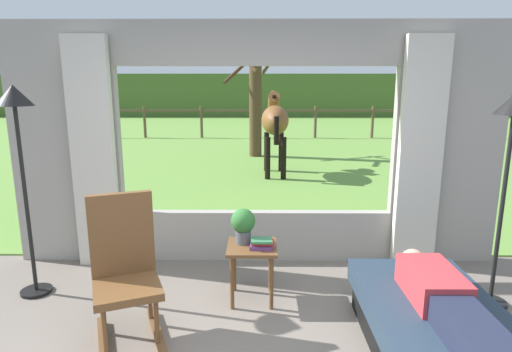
{
  "coord_description": "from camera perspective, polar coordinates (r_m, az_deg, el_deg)",
  "views": [
    {
      "loc": [
        0.03,
        -2.25,
        1.94
      ],
      "look_at": [
        0.0,
        1.8,
        1.05
      ],
      "focal_mm": 30.07,
      "sensor_mm": 36.0,
      "label": 1
    }
  ],
  "objects": [
    {
      "name": "outdoor_pasture_lawn",
      "position": [
        15.53,
        0.31,
        5.24
      ],
      "size": [
        36.0,
        21.68,
        0.02
      ],
      "primitive_type": "cube",
      "color": "olive",
      "rests_on": "ground_plane"
    },
    {
      "name": "potted_plant",
      "position": [
        3.85,
        -1.73,
        -6.37
      ],
      "size": [
        0.22,
        0.22,
        0.32
      ],
      "color": "#4C5156",
      "rests_on": "side_table"
    },
    {
      "name": "curtain_panel_right",
      "position": [
        4.73,
        20.98,
        2.57
      ],
      "size": [
        0.44,
        0.1,
        2.4
      ],
      "primitive_type": "cube",
      "color": "beige",
      "rests_on": "ground_plane"
    },
    {
      "name": "book_stack",
      "position": [
        3.78,
        0.8,
        -8.99
      ],
      "size": [
        0.22,
        0.15,
        0.09
      ],
      "color": "#59336B",
      "rests_on": "side_table"
    },
    {
      "name": "distant_hill_ridge",
      "position": [
        25.26,
        0.36,
        10.7
      ],
      "size": [
        36.0,
        2.0,
        2.4
      ],
      "primitive_type": "cube",
      "color": "#49642D",
      "rests_on": "ground_plane"
    },
    {
      "name": "reclining_person",
      "position": [
        3.24,
        23.68,
        -14.7
      ],
      "size": [
        0.34,
        1.43,
        0.22
      ],
      "rotation": [
        0.0,
        0.0,
        -0.0
      ],
      "color": "#B23338",
      "rests_on": "recliner_sofa"
    },
    {
      "name": "side_table",
      "position": [
        3.89,
        -0.53,
        -10.53
      ],
      "size": [
        0.44,
        0.44,
        0.52
      ],
      "color": "brown",
      "rests_on": "ground_plane"
    },
    {
      "name": "back_wall_with_window",
      "position": [
        4.56,
        0.04,
        3.69
      ],
      "size": [
        5.2,
        0.12,
        2.55
      ],
      "color": "#9E998E",
      "rests_on": "ground_plane"
    },
    {
      "name": "curtain_panel_left",
      "position": [
        4.75,
        -20.82,
        2.63
      ],
      "size": [
        0.44,
        0.1,
        2.4
      ],
      "primitive_type": "cube",
      "color": "beige",
      "rests_on": "ground_plane"
    },
    {
      "name": "pasture_fence_line",
      "position": [
        15.13,
        0.31,
        7.85
      ],
      "size": [
        16.1,
        0.1,
        1.1
      ],
      "color": "brown",
      "rests_on": "outdoor_pasture_lawn"
    },
    {
      "name": "floor_lamp_right",
      "position": [
        4.1,
        30.81,
        4.52
      ],
      "size": [
        0.32,
        0.32,
        1.86
      ],
      "color": "black",
      "rests_on": "ground_plane"
    },
    {
      "name": "horse",
      "position": [
        9.02,
        2.52,
        7.38
      ],
      "size": [
        0.57,
        1.81,
        1.73
      ],
      "rotation": [
        0.0,
        0.0,
        0.01
      ],
      "color": "brown",
      "rests_on": "outdoor_pasture_lawn"
    },
    {
      "name": "rocking_chair",
      "position": [
        3.47,
        -17.03,
        -11.83
      ],
      "size": [
        0.68,
        0.8,
        1.12
      ],
      "rotation": [
        0.0,
        0.0,
        0.38
      ],
      "color": "brown",
      "rests_on": "ground_plane"
    },
    {
      "name": "floor_lamp_left",
      "position": [
        4.27,
        -29.18,
        5.6
      ],
      "size": [
        0.32,
        0.32,
        1.92
      ],
      "color": "black",
      "rests_on": "ground_plane"
    },
    {
      "name": "pasture_tree",
      "position": [
        11.24,
        -0.15,
        10.79
      ],
      "size": [
        1.46,
        1.69,
        3.04
      ],
      "color": "#4C3823",
      "rests_on": "outdoor_pasture_lawn"
    },
    {
      "name": "recliner_sofa",
      "position": [
        3.42,
        22.87,
        -18.89
      ],
      "size": [
        0.91,
        1.7,
        0.42
      ],
      "rotation": [
        0.0,
        0.0,
        -0.0
      ],
      "color": "black",
      "rests_on": "ground_plane"
    }
  ]
}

